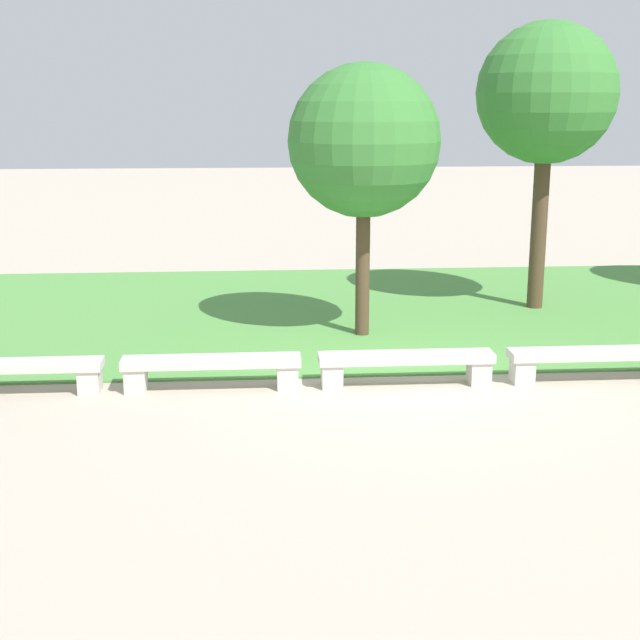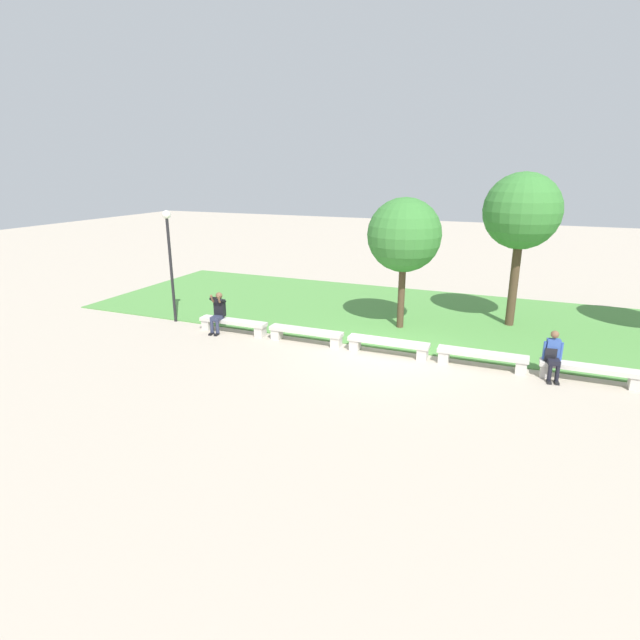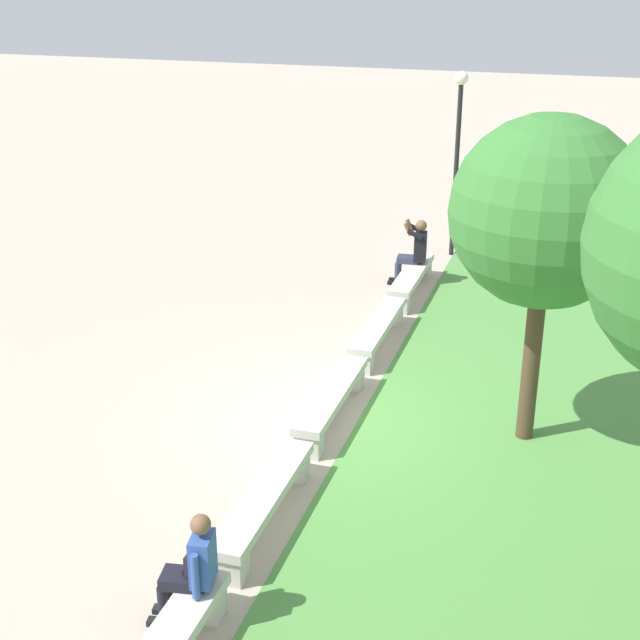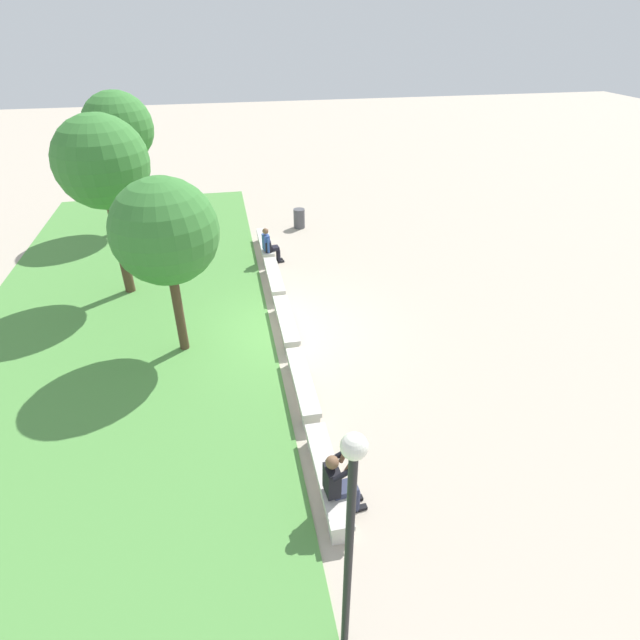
{
  "view_description": "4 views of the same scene",
  "coord_description": "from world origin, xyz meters",
  "px_view_note": "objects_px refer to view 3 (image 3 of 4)",
  "views": [
    {
      "loc": [
        -2.02,
        -11.47,
        3.79
      ],
      "look_at": [
        -1.2,
        -0.33,
        1.02
      ],
      "focal_mm": 50.0,
      "sensor_mm": 36.0,
      "label": 1
    },
    {
      "loc": [
        3.4,
        -13.41,
        5.22
      ],
      "look_at": [
        -1.85,
        -0.74,
        1.04
      ],
      "focal_mm": 28.0,
      "sensor_mm": 36.0,
      "label": 2
    },
    {
      "loc": [
        10.61,
        3.21,
        6.1
      ],
      "look_at": [
        -1.51,
        -0.66,
        0.83
      ],
      "focal_mm": 50.0,
      "sensor_mm": 36.0,
      "label": 3
    },
    {
      "loc": [
        -11.16,
        1.32,
        7.31
      ],
      "look_at": [
        -1.05,
        -0.71,
        0.91
      ],
      "focal_mm": 28.0,
      "sensor_mm": 36.0,
      "label": 4
    }
  ],
  "objects_px": {
    "person_distant": "(192,566)",
    "backpack": "(199,568)",
    "bench_mid": "(332,399)",
    "bench_far": "(264,501)",
    "bench_main": "(412,278)",
    "lamp_post": "(458,138)",
    "person_photographer": "(414,249)",
    "bench_near": "(378,329)",
    "tree_right_background": "(546,213)"
  },
  "relations": [
    {
      "from": "person_distant",
      "to": "backpack",
      "type": "xyz_separation_m",
      "value": [
        -0.05,
        0.04,
        -0.05
      ]
    },
    {
      "from": "bench_mid",
      "to": "bench_far",
      "type": "bearing_deg",
      "value": 0.0
    },
    {
      "from": "bench_main",
      "to": "lamp_post",
      "type": "height_order",
      "value": "lamp_post"
    },
    {
      "from": "backpack",
      "to": "person_photographer",
      "type": "bearing_deg",
      "value": -179.7
    },
    {
      "from": "bench_near",
      "to": "tree_right_background",
      "type": "xyz_separation_m",
      "value": [
        2.34,
        2.64,
        2.83
      ]
    },
    {
      "from": "bench_main",
      "to": "person_distant",
      "type": "xyz_separation_m",
      "value": [
        9.61,
        -0.07,
        0.36
      ]
    },
    {
      "from": "bench_near",
      "to": "bench_far",
      "type": "relative_size",
      "value": 1.0
    },
    {
      "from": "bench_main",
      "to": "bench_near",
      "type": "bearing_deg",
      "value": 0.0
    },
    {
      "from": "bench_main",
      "to": "bench_mid",
      "type": "xyz_separation_m",
      "value": [
        5.25,
        0.0,
        0.0
      ]
    },
    {
      "from": "bench_far",
      "to": "bench_mid",
      "type": "bearing_deg",
      "value": 180.0
    },
    {
      "from": "bench_main",
      "to": "backpack",
      "type": "height_order",
      "value": "backpack"
    },
    {
      "from": "bench_main",
      "to": "person_photographer",
      "type": "xyz_separation_m",
      "value": [
        -0.51,
        -0.08,
        0.43
      ]
    },
    {
      "from": "bench_mid",
      "to": "person_distant",
      "type": "xyz_separation_m",
      "value": [
        4.35,
        -0.07,
        0.36
      ]
    },
    {
      "from": "backpack",
      "to": "bench_main",
      "type": "bearing_deg",
      "value": 179.85
    },
    {
      "from": "person_photographer",
      "to": "bench_mid",
      "type": "bearing_deg",
      "value": 0.77
    },
    {
      "from": "bench_far",
      "to": "person_photographer",
      "type": "height_order",
      "value": "person_photographer"
    },
    {
      "from": "person_photographer",
      "to": "backpack",
      "type": "bearing_deg",
      "value": 0.3
    },
    {
      "from": "bench_mid",
      "to": "lamp_post",
      "type": "xyz_separation_m",
      "value": [
        -7.86,
        0.32,
        2.23
      ]
    },
    {
      "from": "lamp_post",
      "to": "person_photographer",
      "type": "bearing_deg",
      "value": -10.76
    },
    {
      "from": "bench_near",
      "to": "person_distant",
      "type": "distance_m",
      "value": 6.99
    },
    {
      "from": "bench_mid",
      "to": "bench_far",
      "type": "height_order",
      "value": "same"
    },
    {
      "from": "bench_near",
      "to": "bench_far",
      "type": "height_order",
      "value": "same"
    },
    {
      "from": "bench_near",
      "to": "person_photographer",
      "type": "height_order",
      "value": "person_photographer"
    },
    {
      "from": "bench_near",
      "to": "bench_far",
      "type": "xyz_separation_m",
      "value": [
        5.25,
        0.0,
        0.0
      ]
    },
    {
      "from": "backpack",
      "to": "tree_right_background",
      "type": "relative_size",
      "value": 0.1
    },
    {
      "from": "backpack",
      "to": "lamp_post",
      "type": "height_order",
      "value": "lamp_post"
    },
    {
      "from": "bench_far",
      "to": "tree_right_background",
      "type": "distance_m",
      "value": 4.85
    },
    {
      "from": "bench_mid",
      "to": "backpack",
      "type": "relative_size",
      "value": 5.57
    },
    {
      "from": "bench_far",
      "to": "backpack",
      "type": "xyz_separation_m",
      "value": [
        1.67,
        -0.02,
        0.31
      ]
    },
    {
      "from": "person_photographer",
      "to": "lamp_post",
      "type": "distance_m",
      "value": 2.79
    },
    {
      "from": "bench_far",
      "to": "tree_right_background",
      "type": "relative_size",
      "value": 0.55
    },
    {
      "from": "tree_right_background",
      "to": "bench_near",
      "type": "bearing_deg",
      "value": -131.56
    },
    {
      "from": "bench_near",
      "to": "person_distant",
      "type": "height_order",
      "value": "person_distant"
    },
    {
      "from": "person_distant",
      "to": "lamp_post",
      "type": "relative_size",
      "value": 0.32
    },
    {
      "from": "bench_main",
      "to": "person_photographer",
      "type": "bearing_deg",
      "value": -171.32
    },
    {
      "from": "bench_near",
      "to": "backpack",
      "type": "relative_size",
      "value": 5.57
    },
    {
      "from": "bench_main",
      "to": "tree_right_background",
      "type": "height_order",
      "value": "tree_right_background"
    },
    {
      "from": "tree_right_background",
      "to": "lamp_post",
      "type": "relative_size",
      "value": 1.12
    },
    {
      "from": "bench_far",
      "to": "person_photographer",
      "type": "distance_m",
      "value": 8.4
    },
    {
      "from": "bench_main",
      "to": "backpack",
      "type": "distance_m",
      "value": 9.56
    },
    {
      "from": "bench_mid",
      "to": "bench_far",
      "type": "xyz_separation_m",
      "value": [
        2.63,
        0.0,
        0.0
      ]
    },
    {
      "from": "bench_main",
      "to": "lamp_post",
      "type": "xyz_separation_m",
      "value": [
        -2.6,
        0.32,
        2.23
      ]
    },
    {
      "from": "bench_far",
      "to": "lamp_post",
      "type": "distance_m",
      "value": 10.72
    },
    {
      "from": "bench_far",
      "to": "lamp_post",
      "type": "xyz_separation_m",
      "value": [
        -10.48,
        0.32,
        2.23
      ]
    },
    {
      "from": "person_photographer",
      "to": "tree_right_background",
      "type": "bearing_deg",
      "value": 26.4
    },
    {
      "from": "person_distant",
      "to": "bench_main",
      "type": "bearing_deg",
      "value": 179.61
    },
    {
      "from": "bench_near",
      "to": "bench_mid",
      "type": "distance_m",
      "value": 2.63
    },
    {
      "from": "bench_far",
      "to": "person_distant",
      "type": "xyz_separation_m",
      "value": [
        1.73,
        -0.07,
        0.36
      ]
    },
    {
      "from": "bench_near",
      "to": "person_distant",
      "type": "relative_size",
      "value": 1.89
    },
    {
      "from": "bench_far",
      "to": "person_distant",
      "type": "distance_m",
      "value": 1.77
    }
  ]
}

